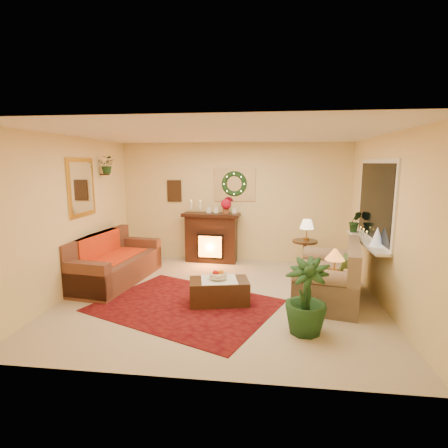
# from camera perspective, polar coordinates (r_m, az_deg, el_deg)

# --- Properties ---
(floor) EXTENTS (5.00, 5.00, 0.00)m
(floor) POSITION_cam_1_polar(r_m,az_deg,el_deg) (5.87, -0.42, -11.73)
(floor) COLOR beige
(floor) RESTS_ON ground
(ceiling) EXTENTS (5.00, 5.00, 0.00)m
(ceiling) POSITION_cam_1_polar(r_m,az_deg,el_deg) (5.47, -0.46, 14.49)
(ceiling) COLOR white
(ceiling) RESTS_ON ground
(wall_back) EXTENTS (5.00, 5.00, 0.00)m
(wall_back) POSITION_cam_1_polar(r_m,az_deg,el_deg) (7.74, 1.70, 3.49)
(wall_back) COLOR #EFD88C
(wall_back) RESTS_ON ground
(wall_front) EXTENTS (5.00, 5.00, 0.00)m
(wall_front) POSITION_cam_1_polar(r_m,az_deg,el_deg) (3.35, -5.39, -5.05)
(wall_front) COLOR #EFD88C
(wall_front) RESTS_ON ground
(wall_left) EXTENTS (4.50, 4.50, 0.00)m
(wall_left) POSITION_cam_1_polar(r_m,az_deg,el_deg) (6.34, -23.46, 1.26)
(wall_left) COLOR #EFD88C
(wall_left) RESTS_ON ground
(wall_right) EXTENTS (4.50, 4.50, 0.00)m
(wall_right) POSITION_cam_1_polar(r_m,az_deg,el_deg) (5.76, 25.04, 0.36)
(wall_right) COLOR #EFD88C
(wall_right) RESTS_ON ground
(area_rug) EXTENTS (3.12, 2.78, 0.01)m
(area_rug) POSITION_cam_1_polar(r_m,az_deg,el_deg) (5.54, -6.31, -13.06)
(area_rug) COLOR #3F140B
(area_rug) RESTS_ON floor
(sofa) EXTENTS (1.16, 2.14, 0.88)m
(sofa) POSITION_cam_1_polar(r_m,az_deg,el_deg) (6.75, -17.36, -5.43)
(sofa) COLOR brown
(sofa) RESTS_ON floor
(red_throw) EXTENTS (0.78, 1.26, 0.02)m
(red_throw) POSITION_cam_1_polar(r_m,az_deg,el_deg) (6.88, -17.64, -4.94)
(red_throw) COLOR red
(red_throw) RESTS_ON sofa
(fireplace) EXTENTS (1.13, 0.43, 1.02)m
(fireplace) POSITION_cam_1_polar(r_m,az_deg,el_deg) (7.71, -2.08, -2.18)
(fireplace) COLOR black
(fireplace) RESTS_ON floor
(poinsettia) EXTENTS (0.22, 0.22, 0.22)m
(poinsettia) POSITION_cam_1_polar(r_m,az_deg,el_deg) (7.49, 0.34, 3.28)
(poinsettia) COLOR #B20C26
(poinsettia) RESTS_ON fireplace
(mantel_candle_a) EXTENTS (0.06, 0.06, 0.19)m
(mantel_candle_a) POSITION_cam_1_polar(r_m,az_deg,el_deg) (7.66, -5.42, 3.09)
(mantel_candle_a) COLOR white
(mantel_candle_a) RESTS_ON fireplace
(mantel_candle_b) EXTENTS (0.06, 0.06, 0.18)m
(mantel_candle_b) POSITION_cam_1_polar(r_m,az_deg,el_deg) (7.58, -3.89, 3.04)
(mantel_candle_b) COLOR white
(mantel_candle_b) RESTS_ON fireplace
(mantel_mirror) EXTENTS (0.92, 0.02, 0.72)m
(mantel_mirror) POSITION_cam_1_polar(r_m,az_deg,el_deg) (7.68, 1.70, 6.44)
(mantel_mirror) COLOR white
(mantel_mirror) RESTS_ON wall_back
(wreath) EXTENTS (0.55, 0.11, 0.55)m
(wreath) POSITION_cam_1_polar(r_m,az_deg,el_deg) (7.64, 1.67, 6.57)
(wreath) COLOR #194719
(wreath) RESTS_ON wall_back
(wall_art) EXTENTS (0.32, 0.03, 0.48)m
(wall_art) POSITION_cam_1_polar(r_m,az_deg,el_deg) (7.93, -8.11, 5.37)
(wall_art) COLOR #381E11
(wall_art) RESTS_ON wall_back
(gold_mirror) EXTENTS (0.03, 0.84, 1.00)m
(gold_mirror) POSITION_cam_1_polar(r_m,az_deg,el_deg) (6.55, -22.26, 5.56)
(gold_mirror) COLOR gold
(gold_mirror) RESTS_ON wall_left
(hanging_plant) EXTENTS (0.33, 0.28, 0.36)m
(hanging_plant) POSITION_cam_1_polar(r_m,az_deg,el_deg) (7.14, -18.45, 7.85)
(hanging_plant) COLOR #194719
(hanging_plant) RESTS_ON wall_left
(loveseat) EXTENTS (1.25, 1.76, 0.92)m
(loveseat) POSITION_cam_1_polar(r_m,az_deg,el_deg) (5.88, 16.57, -7.76)
(loveseat) COLOR gray
(loveseat) RESTS_ON floor
(window_frame) EXTENTS (0.03, 1.86, 1.36)m
(window_frame) POSITION_cam_1_polar(r_m,az_deg,el_deg) (6.25, 23.53, 3.46)
(window_frame) COLOR white
(window_frame) RESTS_ON wall_right
(window_glass) EXTENTS (0.02, 1.70, 1.22)m
(window_glass) POSITION_cam_1_polar(r_m,az_deg,el_deg) (6.25, 23.40, 3.46)
(window_glass) COLOR black
(window_glass) RESTS_ON wall_right
(window_sill) EXTENTS (0.22, 1.86, 0.04)m
(window_sill) POSITION_cam_1_polar(r_m,az_deg,el_deg) (6.32, 22.20, -2.64)
(window_sill) COLOR white
(window_sill) RESTS_ON wall_right
(mini_tree) EXTENTS (0.21, 0.21, 0.31)m
(mini_tree) POSITION_cam_1_polar(r_m,az_deg,el_deg) (5.89, 23.72, -1.94)
(mini_tree) COLOR silver
(mini_tree) RESTS_ON window_sill
(sill_plant) EXTENTS (0.29, 0.23, 0.52)m
(sill_plant) POSITION_cam_1_polar(r_m,az_deg,el_deg) (6.94, 20.63, 0.33)
(sill_plant) COLOR #295E26
(sill_plant) RESTS_ON window_sill
(side_table_round) EXTENTS (0.53, 0.53, 0.64)m
(side_table_round) POSITION_cam_1_polar(r_m,az_deg,el_deg) (7.22, 12.98, -5.11)
(side_table_round) COLOR #3B1F18
(side_table_round) RESTS_ON floor
(lamp_cream) EXTENTS (0.28, 0.28, 0.42)m
(lamp_cream) POSITION_cam_1_polar(r_m,az_deg,el_deg) (7.13, 13.36, -0.73)
(lamp_cream) COLOR beige
(lamp_cream) RESTS_ON side_table_round
(end_table_square) EXTENTS (0.55, 0.55, 0.59)m
(end_table_square) POSITION_cam_1_polar(r_m,az_deg,el_deg) (5.46, 17.65, -10.87)
(end_table_square) COLOR #3F2916
(end_table_square) RESTS_ON floor
(lamp_tiffany) EXTENTS (0.28, 0.28, 0.41)m
(lamp_tiffany) POSITION_cam_1_polar(r_m,az_deg,el_deg) (5.30, 17.60, -6.08)
(lamp_tiffany) COLOR orange
(lamp_tiffany) RESTS_ON end_table_square
(coffee_table) EXTENTS (0.99, 0.68, 0.38)m
(coffee_table) POSITION_cam_1_polar(r_m,az_deg,el_deg) (5.52, -0.81, -10.80)
(coffee_table) COLOR #3A2618
(coffee_table) RESTS_ON floor
(fruit_bowl) EXTENTS (0.27, 0.27, 0.06)m
(fruit_bowl) POSITION_cam_1_polar(r_m,az_deg,el_deg) (5.45, -0.98, -8.42)
(fruit_bowl) COLOR beige
(fruit_bowl) RESTS_ON coffee_table
(floor_palm) EXTENTS (2.13, 2.13, 2.94)m
(floor_palm) POSITION_cam_1_polar(r_m,az_deg,el_deg) (4.66, 13.23, -11.92)
(floor_palm) COLOR #265E2B
(floor_palm) RESTS_ON floor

